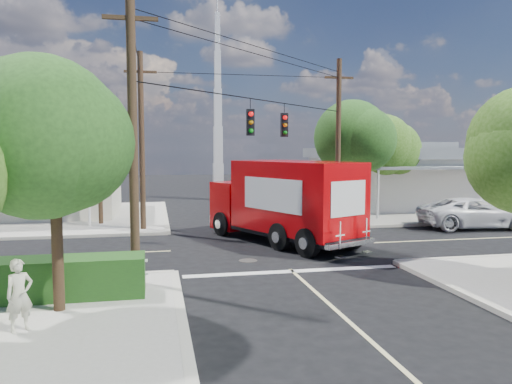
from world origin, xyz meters
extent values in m
plane|color=black|center=(0.00, 0.00, 0.00)|extent=(120.00, 120.00, 0.00)
cube|color=#A8A398|center=(11.00, 11.00, 0.07)|extent=(14.00, 14.00, 0.14)
cube|color=#BBB6A6|center=(4.00, 11.00, 0.07)|extent=(0.25, 14.00, 0.14)
cube|color=#BBB6A6|center=(11.00, 4.00, 0.07)|extent=(14.00, 0.25, 0.14)
cube|color=#A8A398|center=(-11.00, 11.00, 0.07)|extent=(14.00, 14.00, 0.14)
cube|color=#BBB6A6|center=(-4.00, 11.00, 0.07)|extent=(0.25, 14.00, 0.14)
cube|color=#BBB6A6|center=(-11.00, 4.00, 0.07)|extent=(14.00, 0.25, 0.14)
cube|color=#BBB6A6|center=(-4.00, -11.00, 0.07)|extent=(0.25, 14.00, 0.14)
cube|color=beige|center=(0.00, 10.00, 0.01)|extent=(0.12, 12.00, 0.01)
cube|color=beige|center=(0.00, -10.00, 0.01)|extent=(0.12, 12.00, 0.01)
cube|color=beige|center=(10.00, 0.00, 0.01)|extent=(12.00, 0.12, 0.01)
cube|color=beige|center=(-10.00, 0.00, 0.01)|extent=(12.00, 0.12, 0.01)
cube|color=silver|center=(0.00, -4.30, 0.01)|extent=(7.50, 0.40, 0.01)
cube|color=white|center=(12.50, 12.00, 1.84)|extent=(11.00, 8.00, 3.40)
cube|color=slate|center=(12.50, 12.00, 3.89)|extent=(11.80, 8.80, 0.70)
cube|color=slate|center=(12.50, 12.00, 4.39)|extent=(6.05, 4.40, 0.50)
cube|color=slate|center=(12.50, 7.10, 3.04)|extent=(9.90, 1.80, 0.15)
cylinder|color=silver|center=(8.10, 6.30, 1.59)|extent=(0.12, 0.12, 2.90)
cylinder|color=silver|center=(16.90, 6.30, 1.59)|extent=(0.12, 0.12, 2.90)
cube|color=beige|center=(-12.00, 12.50, 1.74)|extent=(10.00, 8.00, 3.20)
cube|color=slate|center=(-12.00, 12.50, 3.69)|extent=(10.80, 8.80, 0.70)
cube|color=slate|center=(-12.00, 12.50, 4.19)|extent=(5.50, 4.40, 0.50)
cube|color=slate|center=(-12.00, 7.60, 2.84)|extent=(9.00, 1.80, 0.15)
cylinder|color=silver|center=(-8.00, 6.80, 1.49)|extent=(0.12, 0.12, 2.70)
cube|color=silver|center=(0.50, 20.00, 1.50)|extent=(0.80, 0.80, 3.00)
cube|color=silver|center=(0.50, 20.00, 4.50)|extent=(0.70, 0.70, 3.00)
cube|color=silver|center=(0.50, 20.00, 7.50)|extent=(0.60, 0.60, 3.00)
cube|color=silver|center=(0.50, 20.00, 10.50)|extent=(0.50, 0.50, 3.00)
cube|color=silver|center=(0.50, 20.00, 13.50)|extent=(0.40, 0.40, 3.00)
cylinder|color=#422D1C|center=(-7.00, -7.50, 2.00)|extent=(0.28, 0.28, 3.71)
sphere|color=#1F4417|center=(-7.00, -7.50, 4.32)|extent=(3.71, 3.71, 3.71)
sphere|color=#1F4417|center=(-7.40, -7.30, 4.55)|extent=(3.02, 3.02, 3.02)
sphere|color=#1F4417|center=(-6.65, -7.80, 4.20)|extent=(3.25, 3.25, 3.25)
cylinder|color=#422D1C|center=(7.20, 6.80, 2.19)|extent=(0.28, 0.28, 4.10)
sphere|color=#1F4417|center=(7.20, 6.80, 4.75)|extent=(4.10, 4.10, 4.10)
sphere|color=#1F4417|center=(6.80, 7.00, 5.00)|extent=(3.33, 3.33, 3.33)
sphere|color=#1F4417|center=(7.55, 6.50, 4.62)|extent=(3.58, 3.58, 3.58)
cylinder|color=#422D1C|center=(9.80, 9.00, 1.93)|extent=(0.28, 0.28, 3.58)
sphere|color=#2D5812|center=(9.80, 9.00, 4.17)|extent=(3.58, 3.58, 3.58)
sphere|color=#2D5812|center=(9.40, 9.20, 4.40)|extent=(2.91, 2.91, 2.91)
sphere|color=#2D5812|center=(10.15, 8.70, 4.06)|extent=(3.14, 3.14, 3.14)
cylinder|color=#422D1C|center=(-7.50, 7.50, 2.64)|extent=(0.24, 0.24, 5.00)
cone|color=#2A6B29|center=(-6.60, 7.50, 5.24)|extent=(0.50, 2.06, 0.98)
cone|color=#2A6B29|center=(-6.94, 8.20, 5.24)|extent=(1.92, 1.68, 0.98)
cone|color=#2A6B29|center=(-7.70, 8.38, 5.24)|extent=(2.12, 0.95, 0.98)
cone|color=#2A6B29|center=(-8.31, 7.89, 5.24)|extent=(1.34, 2.07, 0.98)
cone|color=#2A6B29|center=(-8.31, 7.11, 5.24)|extent=(1.34, 2.07, 0.98)
cone|color=#2A6B29|center=(-7.70, 6.62, 5.24)|extent=(2.12, 0.95, 0.98)
cone|color=#2A6B29|center=(-6.94, 6.80, 5.24)|extent=(1.92, 1.68, 0.98)
cylinder|color=#422D1C|center=(-9.50, 9.00, 2.44)|extent=(0.24, 0.24, 4.60)
cone|color=#2A6B29|center=(-8.60, 9.00, 4.84)|extent=(0.50, 2.06, 0.98)
cone|color=#2A6B29|center=(-8.94, 9.70, 4.84)|extent=(1.92, 1.68, 0.98)
cone|color=#2A6B29|center=(-9.70, 9.88, 4.84)|extent=(2.12, 0.95, 0.98)
cone|color=#2A6B29|center=(-10.31, 9.39, 4.84)|extent=(1.34, 2.07, 0.98)
cone|color=#2A6B29|center=(-10.31, 8.61, 4.84)|extent=(1.34, 2.07, 0.98)
cone|color=#2A6B29|center=(-9.70, 8.12, 4.84)|extent=(2.12, 0.95, 0.98)
cone|color=#2A6B29|center=(-8.94, 8.30, 4.84)|extent=(1.92, 1.68, 0.98)
cylinder|color=#473321|center=(-5.20, -5.20, 4.50)|extent=(0.28, 0.28, 9.00)
cube|color=#473321|center=(-5.20, -5.20, 8.00)|extent=(1.60, 0.12, 0.12)
cylinder|color=#473321|center=(5.20, 5.20, 4.50)|extent=(0.28, 0.28, 9.00)
cube|color=#473321|center=(5.20, 5.20, 8.00)|extent=(1.60, 0.12, 0.12)
cylinder|color=#473321|center=(-5.20, 5.20, 4.50)|extent=(0.28, 0.28, 9.00)
cube|color=#473321|center=(-5.20, 5.20, 8.00)|extent=(1.60, 0.12, 0.12)
cylinder|color=black|center=(0.00, 0.00, 6.20)|extent=(10.43, 10.43, 0.04)
cube|color=black|center=(-0.80, -0.80, 5.25)|extent=(0.30, 0.24, 1.05)
sphere|color=red|center=(-0.80, -0.94, 5.58)|extent=(0.20, 0.20, 0.20)
cube|color=black|center=(1.10, 1.10, 5.25)|extent=(0.30, 0.24, 1.05)
sphere|color=red|center=(1.10, 0.96, 5.58)|extent=(0.20, 0.20, 0.20)
cube|color=silver|center=(-7.80, -5.60, 0.49)|extent=(5.94, 0.05, 0.08)
cube|color=silver|center=(-7.80, -5.60, 0.89)|extent=(5.94, 0.05, 0.08)
cube|color=silver|center=(-5.00, -5.60, 0.64)|extent=(0.09, 0.06, 1.00)
cube|color=#1C3F16|center=(-8.00, -6.40, 0.69)|extent=(6.20, 1.20, 1.10)
cube|color=maroon|center=(5.80, 6.20, 0.69)|extent=(0.50, 0.50, 1.10)
cube|color=#1E4494|center=(6.50, 6.20, 0.69)|extent=(0.50, 0.50, 1.10)
cube|color=slate|center=(7.20, 6.20, 0.69)|extent=(0.50, 0.50, 1.10)
cube|color=black|center=(0.95, 0.96, 0.58)|extent=(5.67, 8.40, 0.26)
cube|color=#B60307|center=(-0.41, 3.84, 1.41)|extent=(3.03, 2.68, 2.30)
cube|color=black|center=(-0.73, 4.50, 1.83)|extent=(2.10, 1.18, 0.99)
cube|color=silver|center=(-0.82, 4.69, 0.68)|extent=(2.23, 1.14, 0.37)
cube|color=#B60307|center=(1.36, 0.11, 2.14)|extent=(4.96, 6.60, 3.03)
cube|color=white|center=(2.56, 0.67, 2.30)|extent=(1.63, 3.41, 1.36)
cube|color=white|center=(0.16, -0.46, 2.30)|extent=(1.63, 3.41, 1.36)
cube|color=white|center=(2.66, -2.65, 2.30)|extent=(1.71, 0.83, 1.36)
cube|color=silver|center=(2.72, -2.78, 0.58)|extent=(2.38, 1.31, 0.19)
cube|color=silver|center=(2.12, -3.21, 0.99)|extent=(0.45, 0.26, 1.05)
cube|color=silver|center=(3.44, -2.59, 0.99)|extent=(0.45, 0.26, 1.05)
cylinder|color=black|center=(-1.43, 3.18, 0.58)|extent=(0.80, 1.18, 1.15)
cylinder|color=black|center=(0.74, 4.21, 0.58)|extent=(0.80, 1.18, 1.15)
cylinder|color=black|center=(1.17, -2.30, 0.58)|extent=(0.80, 1.18, 1.15)
cylinder|color=black|center=(3.34, -1.27, 0.58)|extent=(0.80, 1.18, 1.15)
imported|color=silver|center=(12.02, 2.83, 0.80)|extent=(5.99, 3.18, 1.60)
imported|color=beige|center=(-7.58, -8.86, 0.96)|extent=(0.71, 0.67, 1.64)
camera|label=1|loc=(-4.57, -20.53, 4.21)|focal=35.00mm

